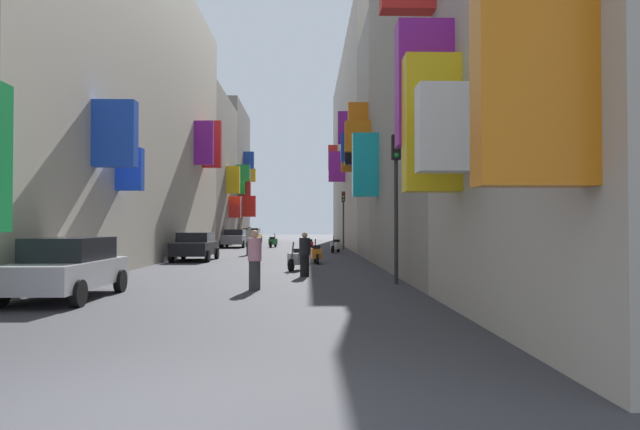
{
  "coord_description": "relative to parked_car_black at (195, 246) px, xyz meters",
  "views": [
    {
      "loc": [
        1.95,
        -5.1,
        1.78
      ],
      "look_at": [
        2.81,
        33.67,
        2.52
      ],
      "focal_mm": 30.49,
      "sensor_mm": 36.0,
      "label": 1
    }
  ],
  "objects": [
    {
      "name": "scooter_white",
      "position": [
        7.5,
        7.67,
        -0.29
      ],
      "size": [
        0.76,
        1.91,
        1.13
      ],
      "color": "silver",
      "rests_on": "ground"
    },
    {
      "name": "parked_car_silver",
      "position": [
        -0.12,
        -14.33,
        0.02
      ],
      "size": [
        1.86,
        3.99,
        1.48
      ],
      "color": "#B7B7BC",
      "rests_on": "ground"
    },
    {
      "name": "pedestrian_crossing",
      "position": [
        5.59,
        -8.75,
        0.01
      ],
      "size": [
        0.41,
        0.41,
        1.54
      ],
      "color": "black",
      "rests_on": "ground"
    },
    {
      "name": "building_left_mid_b",
      "position": [
        -4.23,
        7.55,
        7.06
      ],
      "size": [
        7.24,
        12.03,
        15.63
      ],
      "color": "#BCB29E",
      "rests_on": "ground"
    },
    {
      "name": "traffic_light_near_corner",
      "position": [
        8.32,
        12.3,
        2.16
      ],
      "size": [
        0.26,
        0.34,
        4.27
      ],
      "color": "#2D2D2D",
      "rests_on": "ground"
    },
    {
      "name": "building_left_far",
      "position": [
        -4.22,
        31.54,
        6.52
      ],
      "size": [
        7.38,
        11.87,
        14.56
      ],
      "color": "slate",
      "rests_on": "ground"
    },
    {
      "name": "ground_plane",
      "position": [
        3.76,
        7.49,
        -0.75
      ],
      "size": [
        140.0,
        140.0,
        0.0
      ],
      "primitive_type": "plane",
      "color": "#38383D"
    },
    {
      "name": "parked_car_grey",
      "position": [
        -0.2,
        16.41,
        0.02
      ],
      "size": [
        1.85,
        4.06,
        1.46
      ],
      "color": "slate",
      "rests_on": "ground"
    },
    {
      "name": "building_right_mid_a",
      "position": [
        11.75,
        -7.26,
        6.88
      ],
      "size": [
        7.26,
        13.29,
        15.28
      ],
      "color": "gray",
      "rests_on": "ground"
    },
    {
      "name": "building_right_mid_c",
      "position": [
        11.75,
        21.75,
        7.78
      ],
      "size": [
        7.35,
        31.46,
        17.06
      ],
      "color": "#B2A899",
      "rests_on": "ground"
    },
    {
      "name": "pedestrian_near_right",
      "position": [
        2.18,
        4.99,
        0.12
      ],
      "size": [
        0.5,
        0.5,
        1.75
      ],
      "color": "#303030",
      "rests_on": "ground"
    },
    {
      "name": "traffic_light_far_corner",
      "position": [
        8.37,
        -11.28,
        2.31
      ],
      "size": [
        0.26,
        0.34,
        4.51
      ],
      "color": "#2D2D2D",
      "rests_on": "ground"
    },
    {
      "name": "scooter_red",
      "position": [
        5.73,
        9.05,
        -0.29
      ],
      "size": [
        0.68,
        1.74,
        1.13
      ],
      "color": "red",
      "rests_on": "ground"
    },
    {
      "name": "parked_car_yellow",
      "position": [
        0.04,
        27.1,
        0.03
      ],
      "size": [
        1.87,
        4.37,
        1.49
      ],
      "color": "gold",
      "rests_on": "ground"
    },
    {
      "name": "parked_car_black",
      "position": [
        0.0,
        0.0,
        0.0
      ],
      "size": [
        1.93,
        3.95,
        1.42
      ],
      "color": "black",
      "rests_on": "ground"
    },
    {
      "name": "building_left_mid_c",
      "position": [
        -4.23,
        19.59,
        5.7
      ],
      "size": [
        7.36,
        12.05,
        12.92
      ],
      "color": "gray",
      "rests_on": "ground"
    },
    {
      "name": "scooter_orange",
      "position": [
        6.09,
        -2.17,
        -0.29
      ],
      "size": [
        0.51,
        1.92,
        1.13
      ],
      "color": "orange",
      "rests_on": "ground"
    },
    {
      "name": "scooter_silver",
      "position": [
        5.31,
        -6.04,
        -0.29
      ],
      "size": [
        0.8,
        1.76,
        1.13
      ],
      "color": "#ADADB2",
      "rests_on": "ground"
    },
    {
      "name": "building_left_mid_a",
      "position": [
        -4.24,
        -6.88,
        6.39
      ],
      "size": [
        7.36,
        16.82,
        14.3
      ],
      "color": "#BCB29E",
      "rests_on": "ground"
    },
    {
      "name": "scooter_green",
      "position": [
        2.88,
        16.24,
        -0.29
      ],
      "size": [
        0.68,
        1.75,
        1.13
      ],
      "color": "#287F3D",
      "rests_on": "ground"
    },
    {
      "name": "pedestrian_near_left",
      "position": [
        4.23,
        -12.61,
        0.07
      ],
      "size": [
        0.54,
        0.54,
        1.65
      ],
      "color": "#383838",
      "rests_on": "ground"
    },
    {
      "name": "building_right_mid_b",
      "position": [
        11.72,
        2.71,
        5.62
      ],
      "size": [
        7.31,
        6.65,
        12.74
      ],
      "color": "gray",
      "rests_on": "ground"
    }
  ]
}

